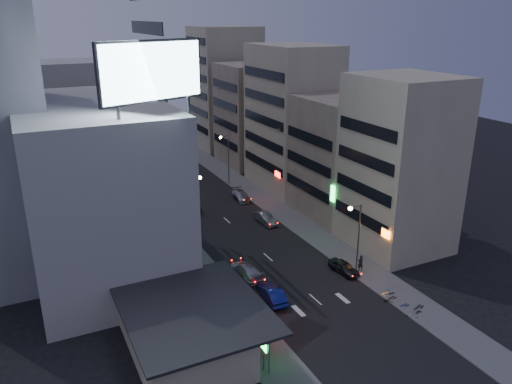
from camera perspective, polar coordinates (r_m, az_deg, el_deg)
ground at (r=47.11m, az=9.50°, el=-14.31°), size 180.00×180.00×0.00m
sidewalk_left at (r=68.39m, az=-10.85°, el=-3.14°), size 4.00×120.00×0.12m
sidewalk_right at (r=73.73m, az=1.17°, el=-1.08°), size 4.00×120.00×0.12m
food_court at (r=42.22m, az=-8.23°, el=-15.41°), size 11.00×13.00×3.88m
white_building at (r=54.45m, az=-17.68°, el=0.36°), size 14.00×24.00×18.00m
shophouse_near at (r=59.18m, az=16.09°, el=3.05°), size 10.00×11.00×20.00m
shophouse_mid at (r=68.57m, az=9.90°, el=4.01°), size 11.00×12.00×16.00m
shophouse_far at (r=78.22m, az=4.15°, el=8.42°), size 10.00×14.00×22.00m
far_left_a at (r=78.38m, az=-19.66°, el=6.61°), size 11.00×10.00×20.00m
far_left_b at (r=91.51m, az=-20.86°, el=6.59°), size 12.00×10.00×15.00m
far_right_a at (r=91.84m, az=-0.35°, el=8.87°), size 11.00×12.00×18.00m
far_right_b at (r=104.17m, az=-3.53°, el=11.78°), size 12.00×12.00×24.00m
billboard at (r=42.85m, az=-11.79°, el=13.29°), size 9.52×3.75×6.20m
street_lamp_right_near at (r=51.91m, az=11.36°, el=-4.32°), size 1.60×0.44×8.02m
street_lamp_left at (r=59.86m, az=-7.15°, el=-0.81°), size 1.60×0.44×8.02m
street_lamp_right_far at (r=79.91m, az=-3.44°, el=4.53°), size 1.60×0.44×8.02m
parked_car_right_near at (r=54.64m, az=10.00°, el=-8.45°), size 1.98×3.99×1.31m
parked_car_right_mid at (r=66.05m, az=1.04°, el=-3.00°), size 1.74×4.36×1.41m
parked_car_left at (r=71.01m, az=-7.69°, el=-1.52°), size 2.55×5.22×1.43m
parked_car_right_far at (r=74.37m, az=-1.74°, el=-0.40°), size 2.32×4.77×1.34m
road_car_blue at (r=48.99m, az=1.83°, el=-11.56°), size 1.93×4.57×1.47m
road_car_silver at (r=53.06m, az=-1.12°, el=-8.93°), size 2.25×5.14×1.47m
person at (r=55.07m, az=11.85°, el=-7.93°), size 0.67×0.45×1.78m
scooter_black_a at (r=50.69m, az=18.20°, el=-11.55°), size 1.25×1.94×1.13m
scooter_silver_a at (r=49.83m, az=17.88°, el=-12.06°), size 1.20×2.00×1.16m
scooter_blue at (r=50.55m, az=16.81°, el=-11.56°), size 0.78×1.70×1.00m
scooter_black_b at (r=51.37m, az=15.42°, el=-10.85°), size 1.05×1.80×1.05m
scooter_silver_b at (r=52.11m, az=15.27°, el=-10.31°), size 0.69×1.91×1.16m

